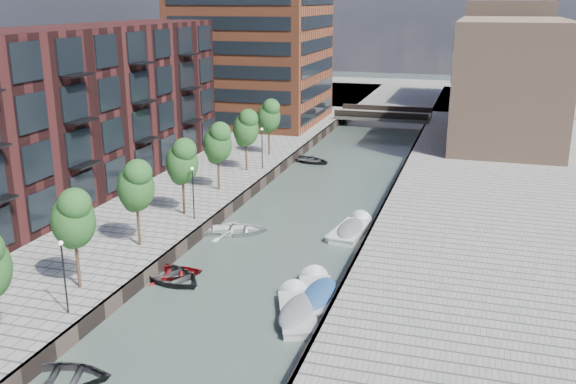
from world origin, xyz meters
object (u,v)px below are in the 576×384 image
at_px(tree_3, 182,160).
at_px(sloop_0, 58,383).
at_px(motorboat_1, 297,310).
at_px(motorboat_4, 352,229).
at_px(motorboat_2, 351,230).
at_px(tree_2, 136,184).
at_px(sloop_1, 170,280).
at_px(tree_4, 218,142).
at_px(sloop_3, 236,233).
at_px(car, 463,130).
at_px(tree_5, 246,127).
at_px(tree_1, 73,217).
at_px(bridge, 384,115).
at_px(tree_6, 269,115).
at_px(sloop_2, 171,276).
at_px(sloop_4, 310,162).
at_px(motorboat_3, 318,294).

height_order(tree_3, sloop_0, tree_3).
relative_size(motorboat_1, motorboat_4, 1.02).
xyz_separation_m(tree_3, motorboat_2, (12.84, 2.55, -5.20)).
bearing_deg(motorboat_2, tree_2, -143.35).
bearing_deg(tree_2, sloop_0, -75.25).
bearing_deg(sloop_1, tree_4, 36.51).
xyz_separation_m(sloop_3, motorboat_1, (8.08, -11.21, 0.22)).
xyz_separation_m(tree_4, car, (19.72, 30.86, -3.71)).
xyz_separation_m(tree_2, tree_4, (0.00, 14.00, 0.00)).
bearing_deg(tree_5, tree_1, -90.00).
height_order(tree_1, motorboat_1, tree_1).
distance_m(bridge, sloop_1, 56.91).
distance_m(tree_3, tree_6, 21.00).
height_order(tree_4, motorboat_1, tree_4).
bearing_deg(sloop_2, sloop_3, -32.56).
height_order(tree_5, sloop_4, tree_5).
xyz_separation_m(tree_5, tree_6, (0.00, 7.00, 0.00)).
distance_m(tree_3, sloop_1, 11.61).
distance_m(sloop_1, sloop_3, 9.19).
bearing_deg(bridge, motorboat_1, -86.03).
bearing_deg(motorboat_2, tree_6, 124.83).
relative_size(tree_6, sloop_4, 1.26).
relative_size(sloop_3, motorboat_2, 0.90).
relative_size(tree_1, tree_2, 1.00).
bearing_deg(tree_6, sloop_3, -78.20).
relative_size(tree_4, car, 1.70).
bearing_deg(tree_4, sloop_0, -82.35).
relative_size(bridge, sloop_0, 2.60).
bearing_deg(tree_3, motorboat_2, 11.24).
relative_size(tree_2, tree_4, 1.00).
bearing_deg(tree_1, sloop_1, 50.22).
bearing_deg(sloop_1, motorboat_3, -63.48).
xyz_separation_m(tree_3, sloop_3, (4.50, -0.53, -5.31)).
relative_size(tree_6, sloop_2, 1.45).
bearing_deg(tree_5, sloop_0, -83.85).
distance_m(sloop_0, motorboat_2, 25.74).
xyz_separation_m(tree_3, motorboat_1, (12.58, -11.75, -5.08)).
xyz_separation_m(tree_5, car, (19.72, 23.86, -3.71)).
xyz_separation_m(sloop_2, sloop_4, (0.83, 31.85, 0.00)).
bearing_deg(tree_1, tree_3, 90.00).
distance_m(tree_3, sloop_0, 22.53).
xyz_separation_m(tree_1, sloop_2, (3.35, 4.91, -5.31)).
bearing_deg(sloop_0, tree_1, 8.35).
bearing_deg(tree_1, motorboat_2, 52.20).
bearing_deg(tree_2, motorboat_2, 36.65).
xyz_separation_m(sloop_0, motorboat_1, (8.74, 9.81, 0.22)).
distance_m(tree_1, car, 55.60).
xyz_separation_m(tree_5, sloop_3, (4.50, -14.53, -5.31)).
distance_m(tree_6, motorboat_3, 33.46).
height_order(sloop_0, sloop_3, sloop_3).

